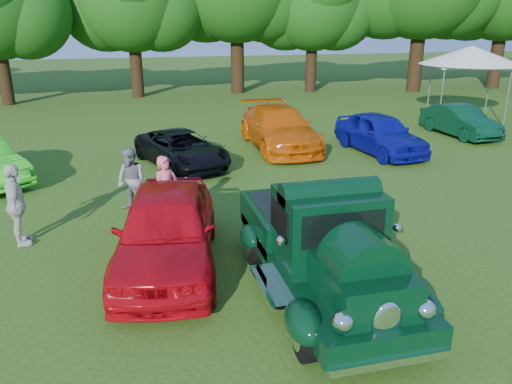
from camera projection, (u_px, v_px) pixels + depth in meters
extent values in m
plane|color=#244911|center=(299.00, 275.00, 9.92)|extent=(120.00, 120.00, 0.00)
cylinder|color=black|center=(306.00, 334.00, 7.38)|extent=(0.24, 0.82, 0.82)
cylinder|color=black|center=(417.00, 317.00, 7.80)|extent=(0.24, 0.82, 0.82)
cylinder|color=black|center=(254.00, 245.00, 10.27)|extent=(0.24, 0.82, 0.82)
cylinder|color=black|center=(337.00, 236.00, 10.70)|extent=(0.24, 0.82, 0.82)
cube|color=black|center=(323.00, 266.00, 9.06)|extent=(1.91, 5.00, 0.38)
cube|color=black|center=(361.00, 285.00, 7.54)|extent=(1.22, 1.61, 0.69)
cube|color=black|center=(328.00, 227.00, 8.66)|extent=(1.73, 1.28, 1.33)
cube|color=black|center=(343.00, 229.00, 8.02)|extent=(1.44, 0.07, 0.58)
cube|color=black|center=(297.00, 219.00, 10.35)|extent=(1.91, 2.28, 0.64)
cube|color=black|center=(297.00, 205.00, 10.25)|extent=(1.64, 2.00, 0.06)
ellipsoid|color=black|center=(304.00, 323.00, 7.30)|extent=(0.55, 0.95, 0.55)
ellipsoid|color=black|center=(420.00, 305.00, 7.74)|extent=(0.55, 0.95, 0.55)
ellipsoid|color=black|center=(251.00, 237.00, 10.19)|extent=(0.42, 0.80, 0.47)
ellipsoid|color=black|center=(341.00, 227.00, 10.65)|extent=(0.42, 0.80, 0.47)
ellipsoid|color=white|center=(387.00, 323.00, 6.82)|extent=(0.45, 0.14, 0.66)
sphere|color=white|center=(343.00, 322.00, 6.73)|extent=(0.31, 0.31, 0.31)
sphere|color=white|center=(425.00, 310.00, 7.02)|extent=(0.31, 0.31, 0.31)
cube|color=white|center=(390.00, 362.00, 6.84)|extent=(1.80, 0.12, 0.12)
cube|color=white|center=(280.00, 219.00, 11.54)|extent=(1.80, 0.12, 0.12)
imported|color=#B50711|center=(167.00, 229.00, 10.04)|extent=(2.69, 5.08, 1.65)
imported|color=black|center=(182.00, 149.00, 17.08)|extent=(3.32, 4.74, 1.20)
imported|color=#D05407|center=(279.00, 128.00, 19.40)|extent=(2.24, 5.48, 1.59)
imported|color=#0B0E82|center=(380.00, 133.00, 18.70)|extent=(2.24, 4.57, 1.50)
imported|color=black|center=(460.00, 121.00, 21.43)|extent=(1.58, 4.02, 1.30)
imported|color=#E35D66|center=(166.00, 192.00, 11.96)|extent=(0.77, 0.70, 1.78)
imported|color=gray|center=(131.00, 181.00, 12.92)|extent=(1.04, 1.05, 1.71)
imported|color=beige|center=(16.00, 205.00, 10.98)|extent=(0.61, 1.16, 1.88)
cube|color=silver|center=(470.00, 65.00, 24.13)|extent=(4.25, 4.25, 0.13)
cone|color=silver|center=(471.00, 55.00, 23.97)|extent=(6.23, 6.23, 0.87)
cylinder|color=slate|center=(441.00, 98.00, 23.39)|extent=(0.07, 0.07, 2.61)
cylinder|color=slate|center=(429.00, 89.00, 26.14)|extent=(0.07, 0.07, 2.61)
cylinder|color=slate|center=(507.00, 99.00, 23.02)|extent=(0.07, 0.07, 2.61)
cylinder|color=slate|center=(488.00, 90.00, 25.77)|extent=(0.07, 0.07, 2.61)
cylinder|color=#312010|center=(4.00, 74.00, 28.87)|extent=(0.70, 0.70, 3.51)
cylinder|color=#312010|center=(136.00, 67.00, 31.78)|extent=(0.76, 0.76, 3.81)
cylinder|color=#312010|center=(237.00, 59.00, 33.46)|extent=(0.89, 0.89, 4.46)
cylinder|color=#312010|center=(311.00, 64.00, 34.18)|extent=(0.74, 0.74, 3.72)
cylinder|color=#312010|center=(416.00, 56.00, 34.10)|extent=(0.94, 0.94, 4.71)
cylinder|color=#312010|center=(497.00, 56.00, 35.71)|extent=(0.90, 0.90, 4.49)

